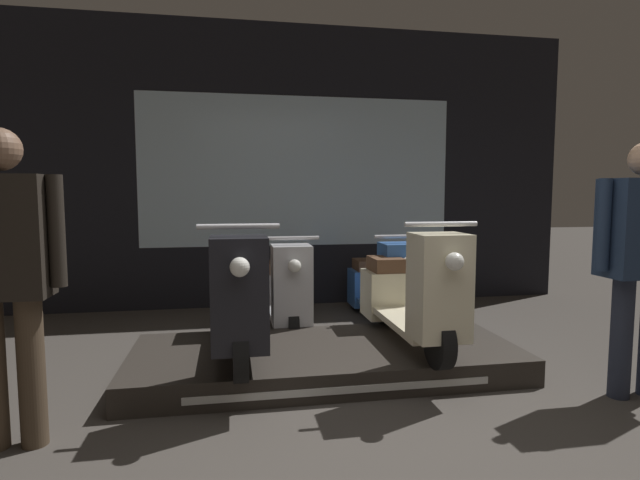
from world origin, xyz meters
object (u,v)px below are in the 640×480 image
object	(u,v)px
scooter_backrow_1	(382,288)
person_left_browsing	(6,265)
scooter_backrow_0	(285,291)
scooter_display_left	(238,301)
scooter_display_right	(410,295)

from	to	relation	value
scooter_backrow_1	person_left_browsing	size ratio (longest dim) A/B	0.97
scooter_backrow_0	scooter_display_left	bearing A→B (deg)	-110.12
scooter_display_left	scooter_display_right	world-z (taller)	same
scooter_display_right	person_left_browsing	world-z (taller)	person_left_browsing
person_left_browsing	scooter_display_left	bearing A→B (deg)	32.62
scooter_display_left	scooter_backrow_1	distance (m)	1.91
scooter_backrow_0	scooter_display_right	bearing A→B (deg)	-57.80
scooter_display_right	scooter_backrow_0	bearing A→B (deg)	122.20
scooter_display_right	person_left_browsing	size ratio (longest dim) A/B	0.97
scooter_display_right	scooter_backrow_1	bearing A→B (deg)	81.88
person_left_browsing	scooter_backrow_1	bearing A→B (deg)	37.66
scooter_backrow_1	person_left_browsing	xyz separation A→B (m)	(-2.58, -1.99, 0.58)
scooter_backrow_1	person_left_browsing	world-z (taller)	person_left_browsing
scooter_backrow_1	person_left_browsing	bearing A→B (deg)	-142.34
scooter_display_right	person_left_browsing	xyz separation A→B (m)	(-2.40, -0.74, 0.39)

